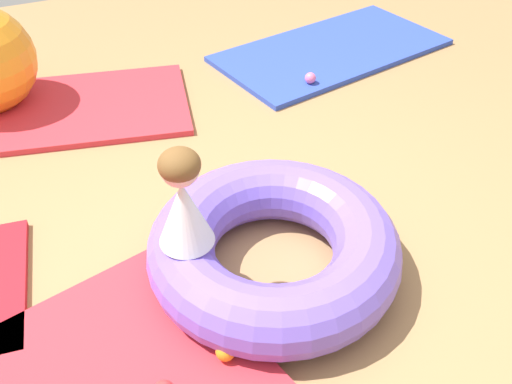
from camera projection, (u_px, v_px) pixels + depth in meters
The scene contains 7 objects.
ground_plane at pixel (245, 273), 2.69m from camera, with size 8.00×8.00×0.00m, color #9E7549.
gym_mat_near_right at pixel (74, 108), 3.82m from camera, with size 1.52×0.93×0.04m, color red.
gym_mat_near_left at pixel (332, 50), 4.51m from camera, with size 1.83×0.93×0.04m, color #2D47B7.
inflatable_cushion at pixel (274, 247), 2.60m from camera, with size 1.17×1.17×0.31m, color #7056D1.
child_in_white at pixel (183, 199), 2.27m from camera, with size 0.34×0.34×0.47m.
play_ball_orange at pixel (226, 351), 2.25m from camera, with size 0.08×0.08×0.08m, color orange.
play_ball_pink at pixel (310, 78), 4.03m from camera, with size 0.08×0.08×0.08m, color pink.
Camera 1 is at (-0.70, -1.69, 2.00)m, focal length 39.60 mm.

